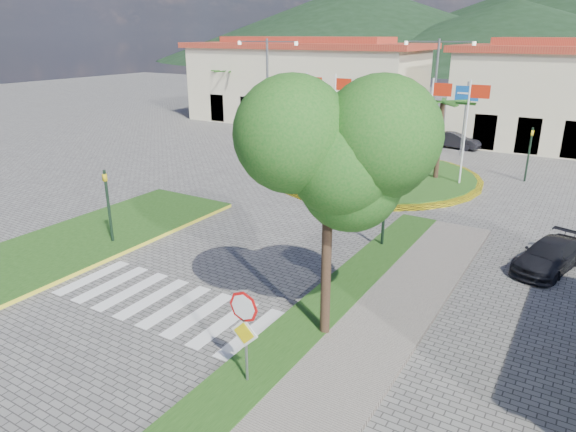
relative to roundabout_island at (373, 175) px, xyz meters
The scene contains 22 objects.
ground 22.00m from the roundabout_island, 90.01° to the right, with size 160.00×160.00×0.00m, color #605D5B.
sidewalk_right 20.88m from the roundabout_island, 73.31° to the right, with size 4.00×28.00×0.15m, color gray.
verge_right 20.57m from the roundabout_island, 76.52° to the right, with size 1.60×28.00×0.18m, color #1D4413.
median_left 17.27m from the roundabout_island, 112.12° to the right, with size 5.00×14.00×0.18m, color #1D4413.
crosswalk 18.00m from the roundabout_island, 90.02° to the right, with size 8.00×3.00×0.01m, color silver.
roundabout_island is the anchor object (origin of this frame).
stop_sign 20.69m from the roundabout_island, 76.27° to the right, with size 0.80×0.11×2.65m.
deciduous_tree 18.55m from the roundabout_island, 72.09° to the right, with size 3.60×3.60×6.80m.
traffic_light_left 16.45m from the roundabout_island, 108.56° to the right, with size 0.15×0.18×3.20m.
traffic_light_right 11.11m from the roundabout_island, 65.79° to the right, with size 0.15×0.18×3.20m.
traffic_light_far 9.11m from the roundabout_island, 26.58° to the left, with size 0.18×0.15×3.20m.
direction_sign_west 9.78m from the roundabout_island, 102.60° to the left, with size 1.60×0.14×5.20m.
direction_sign_east 10.03m from the roundabout_island, 71.53° to the left, with size 1.60×0.14×5.20m.
street_lamp_centre 9.15m from the roundabout_island, 82.91° to the left, with size 4.80×0.16×8.00m.
street_lamp_west 10.19m from the roundabout_island, 167.48° to the left, with size 4.80×0.16×8.00m.
building_left 21.59m from the roundabout_island, 131.20° to the left, with size 23.32×9.54×8.05m.
hill_far_west 130.64m from the roundabout_island, 114.99° to the left, with size 140.00×140.00×22.00m, color black.
hill_near_back 108.74m from the roundabout_island, 95.29° to the left, with size 110.00×110.00×16.00m, color black.
white_van 17.08m from the roundabout_island, 135.16° to the left, with size 2.24×4.86×1.35m, color white.
car_dark_a 13.19m from the roundabout_island, 110.91° to the left, with size 1.63×4.04×1.38m, color black.
car_dark_b 11.58m from the roundabout_island, 80.07° to the left, with size 1.32×3.78×1.24m, color black.
car_side_right 13.65m from the roundabout_island, 39.44° to the right, with size 1.56×3.84×1.11m, color black.
Camera 1 is at (11.31, -6.57, 8.29)m, focal length 32.00 mm.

